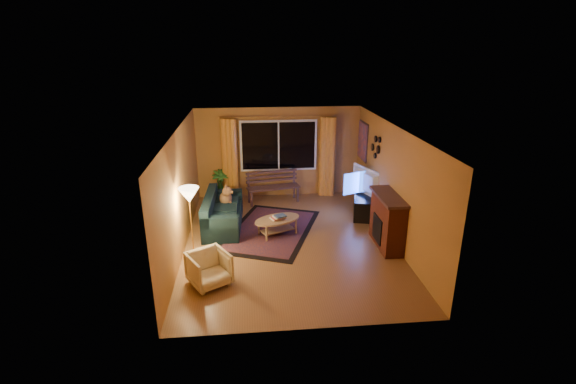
{
  "coord_description": "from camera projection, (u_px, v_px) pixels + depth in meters",
  "views": [
    {
      "loc": [
        -0.84,
        -8.24,
        4.15
      ],
      "look_at": [
        0.0,
        0.3,
        1.05
      ],
      "focal_mm": 26.0,
      "sensor_mm": 36.0,
      "label": 1
    }
  ],
  "objects": [
    {
      "name": "painting",
      "position": [
        363.0,
        141.0,
        11.14
      ],
      "size": [
        0.04,
        0.76,
        0.96
      ],
      "primitive_type": "cube",
      "color": "#E4532B",
      "rests_on": "wall_right"
    },
    {
      "name": "ceiling",
      "position": [
        289.0,
        129.0,
        8.35
      ],
      "size": [
        4.5,
        6.0,
        0.02
      ],
      "primitive_type": "cube",
      "color": "white",
      "rests_on": "ground"
    },
    {
      "name": "rug",
      "position": [
        271.0,
        230.0,
        9.73
      ],
      "size": [
        2.66,
        3.25,
        0.02
      ],
      "primitive_type": "cube",
      "rotation": [
        0.0,
        0.0,
        -0.36
      ],
      "color": "maroon",
      "rests_on": "ground"
    },
    {
      "name": "curtain_rod",
      "position": [
        279.0,
        117.0,
        11.15
      ],
      "size": [
        3.2,
        0.03,
        0.03
      ],
      "primitive_type": "cylinder",
      "rotation": [
        0.0,
        1.57,
        0.0
      ],
      "color": "#BF8C3F",
      "rests_on": "wall_back"
    },
    {
      "name": "armchair",
      "position": [
        209.0,
        267.0,
        7.47
      ],
      "size": [
        0.89,
        0.87,
        0.68
      ],
      "primitive_type": "imported",
      "rotation": [
        0.0,
        0.0,
        0.53
      ],
      "color": "beige",
      "rests_on": "ground"
    },
    {
      "name": "window",
      "position": [
        279.0,
        146.0,
        11.46
      ],
      "size": [
        2.0,
        0.02,
        1.3
      ],
      "primitive_type": "cube",
      "color": "black",
      "rests_on": "wall_back"
    },
    {
      "name": "bench",
      "position": [
        273.0,
        195.0,
        11.38
      ],
      "size": [
        1.48,
        0.69,
        0.43
      ],
      "primitive_type": "cube",
      "rotation": [
        0.0,
        0.0,
        0.2
      ],
      "color": "#3A2526",
      "rests_on": "ground"
    },
    {
      "name": "curtain_left",
      "position": [
        230.0,
        159.0,
        11.39
      ],
      "size": [
        0.36,
        0.36,
        2.24
      ],
      "primitive_type": "cylinder",
      "color": "orange",
      "rests_on": "ground"
    },
    {
      "name": "wall_right",
      "position": [
        394.0,
        185.0,
        8.98
      ],
      "size": [
        0.02,
        6.0,
        2.5
      ],
      "primitive_type": "cube",
      "color": "#B47636",
      "rests_on": "ground"
    },
    {
      "name": "dog",
      "position": [
        225.0,
        196.0,
        10.13
      ],
      "size": [
        0.32,
        0.44,
        0.48
      ],
      "primitive_type": null,
      "rotation": [
        0.0,
        0.0,
        -0.0
      ],
      "color": "#A06C43",
      "rests_on": "sofa"
    },
    {
      "name": "coffee_table",
      "position": [
        277.0,
        227.0,
        9.45
      ],
      "size": [
        1.43,
        1.43,
        0.39
      ],
      "primitive_type": "cylinder",
      "rotation": [
        0.0,
        0.0,
        0.42
      ],
      "color": "#997A56",
      "rests_on": "ground"
    },
    {
      "name": "floor_lamp",
      "position": [
        191.0,
        224.0,
        8.2
      ],
      "size": [
        0.34,
        0.34,
        1.53
      ],
      "primitive_type": "cylinder",
      "rotation": [
        0.0,
        0.0,
        0.43
      ],
      "color": "#BF8C3F",
      "rests_on": "ground"
    },
    {
      "name": "wall_left",
      "position": [
        180.0,
        191.0,
        8.57
      ],
      "size": [
        0.02,
        6.0,
        2.5
      ],
      "primitive_type": "cube",
      "color": "#B47636",
      "rests_on": "ground"
    },
    {
      "name": "tv_console",
      "position": [
        362.0,
        204.0,
        10.58
      ],
      "size": [
        0.7,
        1.3,
        0.52
      ],
      "primitive_type": "cube",
      "rotation": [
        0.0,
        0.0,
        -0.25
      ],
      "color": "black",
      "rests_on": "ground"
    },
    {
      "name": "floor",
      "position": [
        289.0,
        242.0,
        9.2
      ],
      "size": [
        4.5,
        6.0,
        0.02
      ],
      "primitive_type": "cube",
      "color": "brown",
      "rests_on": "ground"
    },
    {
      "name": "potted_plant",
      "position": [
        220.0,
        185.0,
        11.48
      ],
      "size": [
        0.56,
        0.56,
        0.85
      ],
      "primitive_type": "imported",
      "rotation": [
        0.0,
        0.0,
        0.21
      ],
      "color": "#235B1E",
      "rests_on": "ground"
    },
    {
      "name": "mirror_cluster",
      "position": [
        375.0,
        146.0,
        10.01
      ],
      "size": [
        0.06,
        0.6,
        0.56
      ],
      "primitive_type": null,
      "color": "black",
      "rests_on": "wall_right"
    },
    {
      "name": "sofa",
      "position": [
        223.0,
        211.0,
        9.81
      ],
      "size": [
        0.89,
        1.94,
        0.77
      ],
      "primitive_type": "cube",
      "rotation": [
        0.0,
        0.0,
        -0.04
      ],
      "color": "black",
      "rests_on": "ground"
    },
    {
      "name": "fireplace",
      "position": [
        387.0,
        222.0,
        8.83
      ],
      "size": [
        0.4,
        1.2,
        1.1
      ],
      "primitive_type": "cube",
      "color": "maroon",
      "rests_on": "ground"
    },
    {
      "name": "curtain_right",
      "position": [
        327.0,
        157.0,
        11.64
      ],
      "size": [
        0.36,
        0.36,
        2.24
      ],
      "primitive_type": "cylinder",
      "color": "orange",
      "rests_on": "ground"
    },
    {
      "name": "television",
      "position": [
        364.0,
        182.0,
        10.37
      ],
      "size": [
        0.57,
        1.16,
        0.68
      ],
      "primitive_type": "imported",
      "rotation": [
        0.0,
        0.0,
        1.93
      ],
      "color": "black",
      "rests_on": "tv_console"
    },
    {
      "name": "wall_back",
      "position": [
        278.0,
        152.0,
        11.59
      ],
      "size": [
        4.5,
        0.02,
        2.5
      ],
      "primitive_type": "cube",
      "color": "#B47636",
      "rests_on": "ground"
    }
  ]
}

